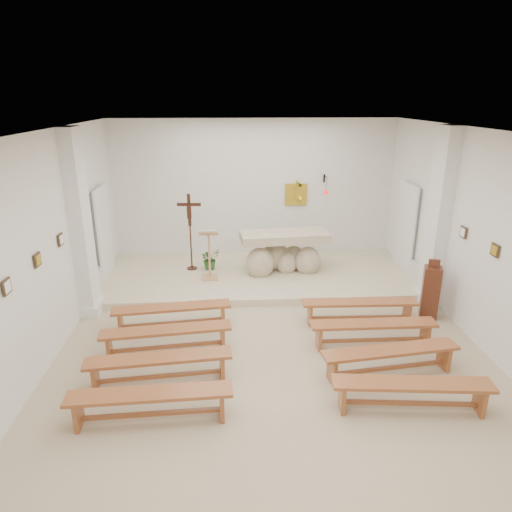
{
  "coord_description": "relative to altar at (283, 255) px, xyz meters",
  "views": [
    {
      "loc": [
        -0.67,
        -6.27,
        3.98
      ],
      "look_at": [
        -0.17,
        1.6,
        1.22
      ],
      "focal_mm": 32.0,
      "sensor_mm": 36.0,
      "label": 1
    }
  ],
  "objects": [
    {
      "name": "ground",
      "position": [
        -0.58,
        -3.56,
        -0.54
      ],
      "size": [
        7.0,
        10.0,
        0.0
      ],
      "primitive_type": "cube",
      "color": "tan",
      "rests_on": "ground"
    },
    {
      "name": "wall_left",
      "position": [
        -4.07,
        -3.56,
        1.21
      ],
      "size": [
        0.02,
        10.0,
        3.5
      ],
      "primitive_type": "cube",
      "color": "white",
      "rests_on": "ground"
    },
    {
      "name": "wall_right",
      "position": [
        2.91,
        -3.56,
        1.21
      ],
      "size": [
        0.02,
        10.0,
        3.5
      ],
      "primitive_type": "cube",
      "color": "white",
      "rests_on": "ground"
    },
    {
      "name": "wall_back",
      "position": [
        -0.58,
        1.43,
        1.21
      ],
      "size": [
        7.0,
        0.02,
        3.5
      ],
      "primitive_type": "cube",
      "color": "white",
      "rests_on": "ground"
    },
    {
      "name": "ceiling",
      "position": [
        -0.58,
        -3.56,
        2.95
      ],
      "size": [
        7.0,
        10.0,
        0.02
      ],
      "primitive_type": "cube",
      "color": "silver",
      "rests_on": "wall_back"
    },
    {
      "name": "sanctuary_platform",
      "position": [
        -0.58,
        -0.06,
        -0.47
      ],
      "size": [
        6.98,
        3.0,
        0.15
      ],
      "primitive_type": "cube",
      "color": "beige",
      "rests_on": "ground"
    },
    {
      "name": "pilaster_left",
      "position": [
        -3.95,
        -1.56,
        1.21
      ],
      "size": [
        0.26,
        0.55,
        3.5
      ],
      "primitive_type": "cube",
      "color": "white",
      "rests_on": "ground"
    },
    {
      "name": "pilaster_right",
      "position": [
        2.79,
        -1.56,
        1.21
      ],
      "size": [
        0.26,
        0.55,
        3.5
      ],
      "primitive_type": "cube",
      "color": "white",
      "rests_on": "ground"
    },
    {
      "name": "gold_wall_relief",
      "position": [
        0.47,
        1.4,
        1.11
      ],
      "size": [
        0.55,
        0.04,
        0.55
      ],
      "primitive_type": "cube",
      "color": "gold",
      "rests_on": "wall_back"
    },
    {
      "name": "sanctuary_lamp",
      "position": [
        1.17,
        1.15,
        1.27
      ],
      "size": [
        0.11,
        0.36,
        0.44
      ],
      "color": "black",
      "rests_on": "wall_back"
    },
    {
      "name": "station_frame_left_front",
      "position": [
        -4.05,
        -4.36,
        1.18
      ],
      "size": [
        0.03,
        0.2,
        0.2
      ],
      "primitive_type": "cube",
      "color": "#3D2B1A",
      "rests_on": "wall_left"
    },
    {
      "name": "station_frame_left_mid",
      "position": [
        -4.05,
        -3.36,
        1.18
      ],
      "size": [
        0.03,
        0.2,
        0.2
      ],
      "primitive_type": "cube",
      "color": "#3D2B1A",
      "rests_on": "wall_left"
    },
    {
      "name": "station_frame_left_rear",
      "position": [
        -4.05,
        -2.36,
        1.18
      ],
      "size": [
        0.03,
        0.2,
        0.2
      ],
      "primitive_type": "cube",
      "color": "#3D2B1A",
      "rests_on": "wall_left"
    },
    {
      "name": "station_frame_right_mid",
      "position": [
        2.89,
        -3.36,
        1.18
      ],
      "size": [
        0.03,
        0.2,
        0.2
      ],
      "primitive_type": "cube",
      "color": "#3D2B1A",
      "rests_on": "wall_right"
    },
    {
      "name": "station_frame_right_rear",
      "position": [
        2.89,
        -2.36,
        1.18
      ],
      "size": [
        0.03,
        0.2,
        0.2
      ],
      "primitive_type": "cube",
      "color": "#3D2B1A",
      "rests_on": "wall_right"
    },
    {
      "name": "radiator_left",
      "position": [
        -4.01,
        -0.86,
        -0.27
      ],
      "size": [
        0.1,
        0.85,
        0.52
      ],
      "primitive_type": "cube",
      "color": "silver",
      "rests_on": "ground"
    },
    {
      "name": "radiator_right",
      "position": [
        2.85,
        -0.86,
        -0.27
      ],
      "size": [
        0.1,
        0.85,
        0.52
      ],
      "primitive_type": "cube",
      "color": "silver",
      "rests_on": "ground"
    },
    {
      "name": "altar",
      "position": [
        0.0,
        0.0,
        0.0
      ],
      "size": [
        2.03,
        0.95,
        1.02
      ],
      "rotation": [
        0.0,
        0.0,
        0.09
      ],
      "color": "beige",
      "rests_on": "sanctuary_platform"
    },
    {
      "name": "lectern",
      "position": [
        -1.67,
        -0.36,
        0.18
      ],
      "size": [
        0.42,
        0.36,
        1.16
      ],
      "rotation": [
        0.0,
        0.0,
        0.01
      ],
      "color": "tan",
      "rests_on": "sanctuary_platform"
    },
    {
      "name": "crucifix_stand",
      "position": [
        -2.11,
        0.26,
        0.64
      ],
      "size": [
        0.54,
        0.23,
        1.78
      ],
      "rotation": [
        0.0,
        0.0,
        -0.07
      ],
      "color": "#351B11",
      "rests_on": "sanctuary_platform"
    },
    {
      "name": "potted_plant",
      "position": [
        -1.68,
        0.25,
        -0.14
      ],
      "size": [
        0.59,
        0.57,
        0.5
      ],
      "primitive_type": "imported",
      "rotation": [
        0.0,
        0.0,
        0.59
      ],
      "color": "#255321",
      "rests_on": "sanctuary_platform"
    },
    {
      "name": "donation_pedestal",
      "position": [
        2.52,
        -2.2,
        -0.03
      ],
      "size": [
        0.4,
        0.4,
        1.16
      ],
      "rotation": [
        0.0,
        0.0,
        -0.35
      ],
      "color": "#572718",
      "rests_on": "ground"
    },
    {
      "name": "bench_left_front",
      "position": [
        -2.28,
        -2.37,
        -0.21
      ],
      "size": [
        2.12,
        0.56,
        0.44
      ],
      "rotation": [
        0.0,
        0.0,
        0.11
      ],
      "color": "#A45C2F",
      "rests_on": "ground"
    },
    {
      "name": "bench_right_front",
      "position": [
        1.13,
        -2.37,
        -0.21
      ],
      "size": [
        2.11,
        0.4,
        0.44
      ],
      "rotation": [
        0.0,
        0.0,
        -0.03
      ],
      "color": "#A45C2F",
      "rests_on": "ground"
    },
    {
      "name": "bench_left_second",
      "position": [
        -2.28,
        -3.2,
        -0.21
      ],
      "size": [
        2.12,
        0.56,
        0.44
      ],
      "rotation": [
        0.0,
        0.0,
        0.11
      ],
      "color": "#A45C2F",
      "rests_on": "ground"
    },
    {
      "name": "bench_right_second",
      "position": [
        1.13,
        -3.2,
        -0.21
      ],
      "size": [
        2.1,
        0.34,
        0.44
      ],
      "rotation": [
        0.0,
        0.0,
        -0.0
      ],
      "color": "#A45C2F",
      "rests_on": "ground"
    },
    {
      "name": "bench_left_third",
      "position": [
        -2.28,
        -4.04,
        -0.21
      ],
      "size": [
        2.12,
        0.54,
        0.44
      ],
      "rotation": [
        0.0,
        0.0,
        0.1
      ],
      "color": "#A45C2F",
      "rests_on": "ground"
    },
    {
      "name": "bench_right_third",
      "position": [
        1.13,
        -4.04,
        -0.21
      ],
      "size": [
        2.12,
        0.61,
        0.44
      ],
      "rotation": [
        0.0,
        0.0,
        0.13
      ],
      "color": "#A45C2F",
      "rests_on": "ground"
    },
    {
      "name": "bench_left_fourth",
      "position": [
        -2.28,
        -4.88,
        -0.21
      ],
      "size": [
        2.11,
        0.42,
        0.44
      ],
      "rotation": [
        0.0,
        0.0,
        0.04
      ],
      "color": "#A45C2F",
      "rests_on": "ground"
    },
    {
      "name": "bench_right_fourth",
      "position": [
        1.13,
        -4.88,
        -0.21
      ],
      "size": [
        2.12,
        0.54,
        0.44
      ],
      "rotation": [
        0.0,
        0.0,
        -0.1
      ],
      "color": "#A45C2F",
      "rests_on": "ground"
    }
  ]
}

